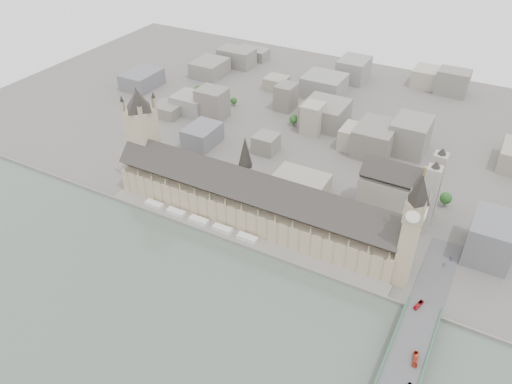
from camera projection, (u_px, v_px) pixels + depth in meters
The scene contains 15 objects.
ground at pixel (241, 233), 438.80m from camera, with size 900.00×900.00×0.00m, color #595651.
river_thames at pixel (113, 379), 320.78m from camera, with size 600.00×600.00×0.00m, color #4E5C52.
embankment_wall at pixel (233, 242), 427.20m from camera, with size 600.00×1.50×3.00m, color slate.
river_terrace at pixel (237, 237), 432.85m from camera, with size 270.00×15.00×2.00m, color slate.
terrace_tents at pixel (199, 220), 447.07m from camera, with size 118.00×7.00×4.00m.
palace_of_westminster at pixel (252, 201), 439.72m from camera, with size 265.00×40.73×55.44m.
elizabeth_tower at pixel (412, 224), 357.02m from camera, with size 17.00×17.00×107.50m.
victoria_tower at pixel (143, 133), 472.94m from camera, with size 30.00×30.00×100.00m.
central_tower at pixel (245, 161), 427.70m from camera, with size 13.00×13.00×48.00m.
westminster_abbey at pixel (400, 190), 448.95m from camera, with size 68.00×36.00×64.00m.
city_skyline_inland at pixel (342, 106), 603.01m from camera, with size 720.00×360.00×38.00m, color gray, non-canonical shape.
park_trees at pixel (263, 189), 481.26m from camera, with size 110.00×30.00×15.00m, color #204217, non-canonical shape.
red_bus_north at pixel (419, 305), 356.22m from camera, with size 2.45×10.47×2.92m, color red.
red_bus_south at pixel (415, 359), 319.13m from camera, with size 2.76×11.77×3.28m, color red.
car_approach at pixel (451, 258), 396.64m from camera, with size 2.27×5.58×1.62m, color gray.
Camera 1 is at (172.35, -289.16, 284.10)m, focal length 35.00 mm.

